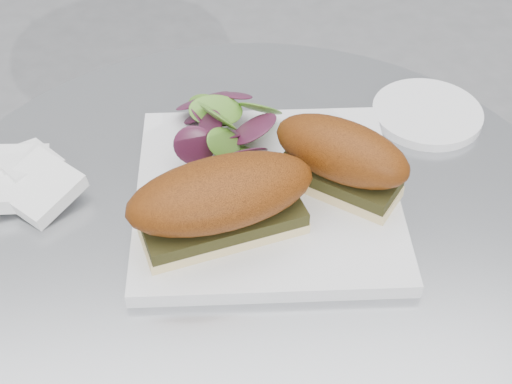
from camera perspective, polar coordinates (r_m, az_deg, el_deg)
The scene contains 7 objects.
table at distance 0.91m, azimuth -0.25°, elevation -13.68°, with size 0.70×0.70×0.73m.
plate at distance 0.74m, azimuth 0.88°, elevation -0.22°, with size 0.27×0.27×0.02m, color white.
sandwich_left at distance 0.66m, azimuth -2.79°, elevation -0.63°, with size 0.20×0.13×0.08m.
sandwich_right at distance 0.71m, azimuth 6.80°, elevation 2.75°, with size 0.15×0.14×0.08m.
salad at distance 0.78m, azimuth -1.98°, elevation 5.51°, with size 0.12×0.12×0.05m, color #639831, non-canonical shape.
napkin at distance 0.79m, azimuth -18.09°, elevation 0.30°, with size 0.12×0.12×0.02m, color white, non-canonical shape.
saucer at distance 0.87m, azimuth 13.53°, elevation 6.13°, with size 0.13×0.13×0.01m, color white.
Camera 1 is at (-0.04, -0.49, 1.25)m, focal length 50.00 mm.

